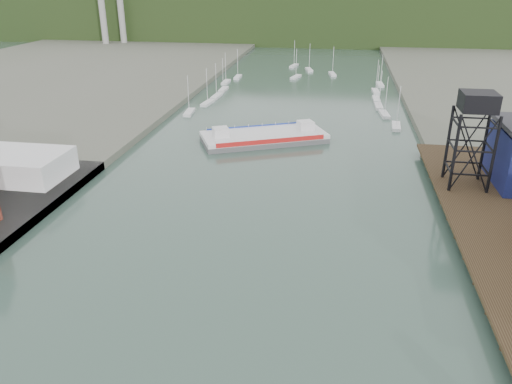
% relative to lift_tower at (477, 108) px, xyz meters
% --- Properties ---
extents(east_pier, '(14.00, 70.00, 2.45)m').
position_rel_lift_tower_xyz_m(east_pier, '(2.00, -13.00, -13.75)').
color(east_pier, black).
rests_on(east_pier, ground).
extents(white_shed, '(18.00, 12.00, 4.50)m').
position_rel_lift_tower_xyz_m(white_shed, '(-79.00, -8.00, -11.80)').
color(white_shed, silver).
rests_on(white_shed, west_quay).
extents(lift_tower, '(6.50, 6.50, 16.00)m').
position_rel_lift_tower_xyz_m(lift_tower, '(0.00, 0.00, 0.00)').
color(lift_tower, black).
rests_on(lift_tower, east_pier).
extents(marina_sailboats, '(57.71, 92.65, 0.90)m').
position_rel_lift_tower_xyz_m(marina_sailboats, '(-34.92, 80.46, -15.30)').
color(marina_sailboats, silver).
rests_on(marina_sailboats, ground).
extents(distant_hills, '(500.00, 120.00, 80.00)m').
position_rel_lift_tower_xyz_m(distant_hills, '(-38.98, 243.35, -5.27)').
color(distant_hills, black).
rests_on(distant_hills, ground).
extents(chain_ferry, '(30.17, 21.98, 4.04)m').
position_rel_lift_tower_xyz_m(chain_ferry, '(-38.54, 24.81, -14.49)').
color(chain_ferry, '#545457').
rests_on(chain_ferry, ground).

